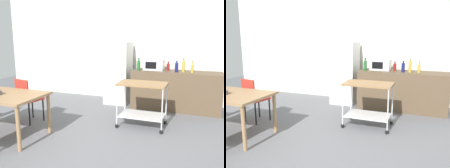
{
  "view_description": "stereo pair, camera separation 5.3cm",
  "coord_description": "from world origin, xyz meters",
  "views": [
    {
      "loc": [
        1.47,
        -3.16,
        1.75
      ],
      "look_at": [
        -0.16,
        1.2,
        0.8
      ],
      "focal_mm": 39.57,
      "sensor_mm": 36.0,
      "label": 1
    },
    {
      "loc": [
        1.52,
        -3.14,
        1.75
      ],
      "look_at": [
        -0.16,
        1.2,
        0.8
      ],
      "focal_mm": 39.57,
      "sensor_mm": 36.0,
      "label": 2
    }
  ],
  "objects": [
    {
      "name": "ground_plane",
      "position": [
        0.0,
        0.0,
        0.0
      ],
      "size": [
        12.0,
        12.0,
        0.0
      ],
      "primitive_type": "plane",
      "color": "slate"
    },
    {
      "name": "back_wall",
      "position": [
        0.0,
        3.2,
        1.45
      ],
      "size": [
        8.4,
        0.12,
        2.9
      ],
      "primitive_type": "cube",
      "color": "silver",
      "rests_on": "ground_plane"
    },
    {
      "name": "kitchen_counter",
      "position": [
        0.9,
        2.6,
        0.45
      ],
      "size": [
        2.0,
        0.64,
        0.9
      ],
      "primitive_type": "cube",
      "color": "brown",
      "rests_on": "ground_plane"
    },
    {
      "name": "dining_table",
      "position": [
        -1.75,
        -0.01,
        0.67
      ],
      "size": [
        1.5,
        0.9,
        0.75
      ],
      "color": "#A37A51",
      "rests_on": "ground_plane"
    },
    {
      "name": "chair_red",
      "position": [
        -1.75,
        0.68,
        0.52
      ],
      "size": [
        0.48,
        0.48,
        0.89
      ],
      "rotation": [
        0.0,
        0.0,
        2.9
      ],
      "color": "#B72D23",
      "rests_on": "ground_plane"
    },
    {
      "name": "refrigerator",
      "position": [
        -0.55,
        2.7,
        0.78
      ],
      "size": [
        0.6,
        0.63,
        1.55
      ],
      "color": "white",
      "rests_on": "ground_plane"
    },
    {
      "name": "kitchen_cart",
      "position": [
        0.43,
        1.26,
        0.57
      ],
      "size": [
        0.91,
        0.57,
        0.85
      ],
      "color": "olive",
      "rests_on": "ground_plane"
    },
    {
      "name": "bottle_hot_sauce",
      "position": [
        0.03,
        2.5,
        1.02
      ],
      "size": [
        0.07,
        0.07,
        0.29
      ],
      "color": "#1E6628",
      "rests_on": "kitchen_counter"
    },
    {
      "name": "microwave",
      "position": [
        0.36,
        2.67,
        1.03
      ],
      "size": [
        0.46,
        0.35,
        0.26
      ],
      "color": "silver",
      "rests_on": "kitchen_counter"
    },
    {
      "name": "bottle_wine",
      "position": [
        0.69,
        2.69,
        0.99
      ],
      "size": [
        0.07,
        0.07,
        0.21
      ],
      "color": "maroon",
      "rests_on": "kitchen_counter"
    },
    {
      "name": "bottle_sparkling_water",
      "position": [
        0.9,
        2.51,
        1.01
      ],
      "size": [
        0.08,
        0.08,
        0.26
      ],
      "color": "navy",
      "rests_on": "kitchen_counter"
    },
    {
      "name": "bottle_soy_sauce",
      "position": [
        1.05,
        2.54,
        1.03
      ],
      "size": [
        0.06,
        0.06,
        0.31
      ],
      "color": "gold",
      "rests_on": "kitchen_counter"
    },
    {
      "name": "bottle_soda",
      "position": [
        1.24,
        2.51,
        1.0
      ],
      "size": [
        0.06,
        0.06,
        0.25
      ],
      "color": "gold",
      "rests_on": "kitchen_counter"
    }
  ]
}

